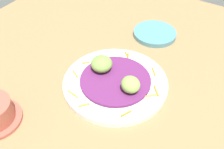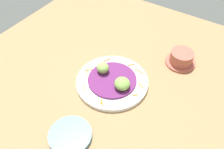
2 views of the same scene
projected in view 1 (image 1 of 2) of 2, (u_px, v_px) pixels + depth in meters
table_surface at (117, 95)px, 66.13cm from camera, size 110.00×110.00×2.00cm
main_plate at (115, 83)px, 66.74cm from camera, size 25.48×25.48×1.46cm
cabbage_bed at (115, 80)px, 66.01cm from camera, size 17.21×17.21×0.70cm
carrot_garnish at (118, 83)px, 65.43cm from camera, size 22.52×22.14×0.40cm
guac_scoop_left at (131, 85)px, 61.87cm from camera, size 6.18×6.27×3.60cm
guac_scoop_center at (102, 64)px, 67.25cm from camera, size 7.57×7.51×3.47cm
side_plate_small at (155, 33)px, 82.37cm from camera, size 12.88×12.88×1.40cm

